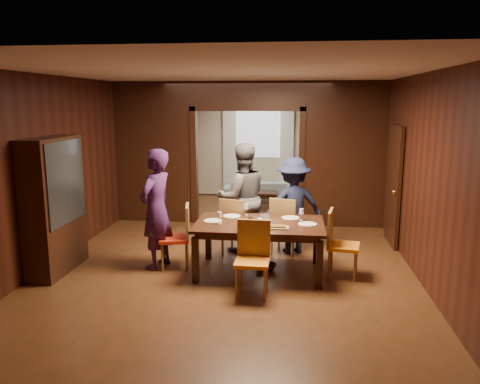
# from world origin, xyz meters

# --- Properties ---
(floor) EXTENTS (9.00, 9.00, 0.00)m
(floor) POSITION_xyz_m (0.00, 0.00, 0.00)
(floor) COLOR #492D14
(floor) RESTS_ON ground
(ceiling) EXTENTS (5.50, 9.00, 0.02)m
(ceiling) POSITION_xyz_m (0.00, 0.00, 2.90)
(ceiling) COLOR silver
(ceiling) RESTS_ON room_walls
(room_walls) EXTENTS (5.52, 9.01, 2.90)m
(room_walls) POSITION_xyz_m (0.00, 1.89, 1.51)
(room_walls) COLOR black
(room_walls) RESTS_ON floor
(person_purple) EXTENTS (0.62, 0.76, 1.82)m
(person_purple) POSITION_xyz_m (-1.09, -1.17, 0.91)
(person_purple) COLOR #3B1A4E
(person_purple) RESTS_ON floor
(person_grey) EXTENTS (1.08, 0.97, 1.83)m
(person_grey) POSITION_xyz_m (0.10, -0.22, 0.92)
(person_grey) COLOR #4E4D53
(person_grey) RESTS_ON floor
(person_navy) EXTENTS (1.16, 0.88, 1.60)m
(person_navy) POSITION_xyz_m (0.95, -0.18, 0.80)
(person_navy) COLOR #181D3E
(person_navy) RESTS_ON floor
(sofa) EXTENTS (1.84, 0.79, 0.53)m
(sofa) POSITION_xyz_m (0.09, 3.85, 0.26)
(sofa) COLOR #90AABD
(sofa) RESTS_ON floor
(serving_bowl) EXTENTS (0.33, 0.33, 0.08)m
(serving_bowl) POSITION_xyz_m (0.56, -1.11, 0.80)
(serving_bowl) COLOR black
(serving_bowl) RESTS_ON dining_table
(dining_table) EXTENTS (1.87, 1.16, 0.76)m
(dining_table) POSITION_xyz_m (0.47, -1.22, 0.38)
(dining_table) COLOR black
(dining_table) RESTS_ON floor
(coffee_table) EXTENTS (0.80, 0.50, 0.40)m
(coffee_table) POSITION_xyz_m (0.18, 3.00, 0.20)
(coffee_table) COLOR black
(coffee_table) RESTS_ON floor
(chair_left) EXTENTS (0.52, 0.52, 0.97)m
(chair_left) POSITION_xyz_m (-0.83, -1.14, 0.48)
(chair_left) COLOR red
(chair_left) RESTS_ON floor
(chair_right) EXTENTS (0.51, 0.51, 0.97)m
(chair_right) POSITION_xyz_m (1.69, -1.23, 0.48)
(chair_right) COLOR orange
(chair_right) RESTS_ON floor
(chair_far_l) EXTENTS (0.55, 0.55, 0.97)m
(chair_far_l) POSITION_xyz_m (0.04, -0.45, 0.48)
(chair_far_l) COLOR red
(chair_far_l) RESTS_ON floor
(chair_far_r) EXTENTS (0.55, 0.55, 0.97)m
(chair_far_r) POSITION_xyz_m (0.84, -0.30, 0.48)
(chair_far_r) COLOR #CC6213
(chair_far_r) RESTS_ON floor
(chair_near) EXTENTS (0.45, 0.45, 0.97)m
(chair_near) POSITION_xyz_m (0.44, -2.06, 0.48)
(chair_near) COLOR orange
(chair_near) RESTS_ON floor
(hutch) EXTENTS (0.40, 1.20, 2.00)m
(hutch) POSITION_xyz_m (-2.53, -1.50, 1.00)
(hutch) COLOR black
(hutch) RESTS_ON floor
(door_right) EXTENTS (0.06, 0.90, 2.10)m
(door_right) POSITION_xyz_m (2.70, 0.50, 1.05)
(door_right) COLOR black
(door_right) RESTS_ON floor
(window_far) EXTENTS (1.20, 0.03, 1.30)m
(window_far) POSITION_xyz_m (0.00, 4.44, 1.70)
(window_far) COLOR silver
(window_far) RESTS_ON back_wall
(curtain_left) EXTENTS (0.35, 0.06, 2.40)m
(curtain_left) POSITION_xyz_m (-0.75, 4.40, 1.25)
(curtain_left) COLOR white
(curtain_left) RESTS_ON back_wall
(curtain_right) EXTENTS (0.35, 0.06, 2.40)m
(curtain_right) POSITION_xyz_m (0.75, 4.40, 1.25)
(curtain_right) COLOR white
(curtain_right) RESTS_ON back_wall
(plate_left) EXTENTS (0.27, 0.27, 0.01)m
(plate_left) POSITION_xyz_m (-0.22, -1.21, 0.77)
(plate_left) COLOR white
(plate_left) RESTS_ON dining_table
(plate_far_l) EXTENTS (0.27, 0.27, 0.01)m
(plate_far_l) POSITION_xyz_m (0.02, -0.89, 0.77)
(plate_far_l) COLOR white
(plate_far_l) RESTS_ON dining_table
(plate_far_r) EXTENTS (0.27, 0.27, 0.01)m
(plate_far_r) POSITION_xyz_m (0.92, -0.90, 0.77)
(plate_far_r) COLOR white
(plate_far_r) RESTS_ON dining_table
(plate_right) EXTENTS (0.27, 0.27, 0.01)m
(plate_right) POSITION_xyz_m (1.16, -1.24, 0.77)
(plate_right) COLOR silver
(plate_right) RESTS_ON dining_table
(plate_near) EXTENTS (0.27, 0.27, 0.01)m
(plate_near) POSITION_xyz_m (0.48, -1.59, 0.77)
(plate_near) COLOR silver
(plate_near) RESTS_ON dining_table
(platter_a) EXTENTS (0.30, 0.20, 0.04)m
(platter_a) POSITION_xyz_m (0.39, -1.33, 0.78)
(platter_a) COLOR gray
(platter_a) RESTS_ON dining_table
(platter_b) EXTENTS (0.30, 0.20, 0.04)m
(platter_b) POSITION_xyz_m (0.75, -1.47, 0.78)
(platter_b) COLOR gray
(platter_b) RESTS_ON dining_table
(wineglass_left) EXTENTS (0.08, 0.08, 0.18)m
(wineglass_left) POSITION_xyz_m (-0.10, -1.35, 0.85)
(wineglass_left) COLOR silver
(wineglass_left) RESTS_ON dining_table
(wineglass_far) EXTENTS (0.08, 0.08, 0.18)m
(wineglass_far) POSITION_xyz_m (0.23, -0.78, 0.85)
(wineglass_far) COLOR white
(wineglass_far) RESTS_ON dining_table
(wineglass_right) EXTENTS (0.08, 0.08, 0.18)m
(wineglass_right) POSITION_xyz_m (1.08, -1.01, 0.85)
(wineglass_right) COLOR white
(wineglass_right) RESTS_ON dining_table
(tumbler) EXTENTS (0.07, 0.07, 0.14)m
(tumbler) POSITION_xyz_m (0.49, -1.51, 0.83)
(tumbler) COLOR silver
(tumbler) RESTS_ON dining_table
(condiment_jar) EXTENTS (0.08, 0.08, 0.11)m
(condiment_jar) POSITION_xyz_m (0.35, -1.27, 0.82)
(condiment_jar) COLOR #452010
(condiment_jar) RESTS_ON dining_table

